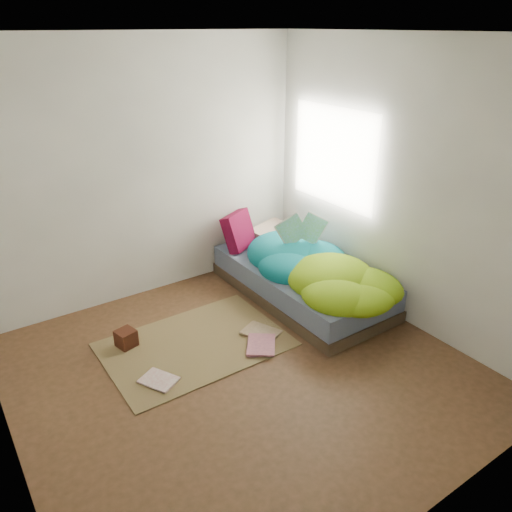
# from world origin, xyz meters

# --- Properties ---
(ground) EXTENTS (3.50, 3.50, 0.00)m
(ground) POSITION_xyz_m (0.00, 0.00, 0.00)
(ground) COLOR #47311B
(ground) RESTS_ON ground
(room_walls) EXTENTS (3.54, 3.54, 2.62)m
(room_walls) POSITION_xyz_m (0.01, 0.01, 1.63)
(room_walls) COLOR beige
(room_walls) RESTS_ON ground
(bed) EXTENTS (1.00, 2.00, 0.34)m
(bed) POSITION_xyz_m (1.22, 0.72, 0.17)
(bed) COLOR #3E2C21
(bed) RESTS_ON ground
(duvet) EXTENTS (0.96, 1.84, 0.34)m
(duvet) POSITION_xyz_m (1.22, 0.50, 0.51)
(duvet) COLOR #07656E
(duvet) RESTS_ON bed
(rug) EXTENTS (1.60, 1.10, 0.01)m
(rug) POSITION_xyz_m (-0.15, 0.55, 0.01)
(rug) COLOR brown
(rug) RESTS_ON ground
(pillow_floral) EXTENTS (0.62, 0.49, 0.12)m
(pillow_floral) POSITION_xyz_m (1.43, 1.53, 0.40)
(pillow_floral) COLOR silver
(pillow_floral) RESTS_ON bed
(pillow_magenta) EXTENTS (0.42, 0.30, 0.41)m
(pillow_magenta) POSITION_xyz_m (0.95, 1.51, 0.55)
(pillow_magenta) COLOR #4E0519
(pillow_magenta) RESTS_ON bed
(open_book) EXTENTS (0.46, 0.25, 0.28)m
(open_book) POSITION_xyz_m (1.27, 0.81, 0.82)
(open_book) COLOR green
(open_book) RESTS_ON duvet
(wooden_box) EXTENTS (0.19, 0.19, 0.16)m
(wooden_box) POSITION_xyz_m (-0.67, 0.88, 0.09)
(wooden_box) COLOR #38180C
(wooden_box) RESTS_ON rug
(floor_book_a) EXTENTS (0.32, 0.35, 0.02)m
(floor_book_a) POSITION_xyz_m (-0.74, 0.21, 0.02)
(floor_book_a) COLOR white
(floor_book_a) RESTS_ON rug
(floor_book_b) EXTENTS (0.40, 0.42, 0.03)m
(floor_book_b) POSITION_xyz_m (0.22, 0.25, 0.03)
(floor_book_b) COLOR #D07884
(floor_book_b) RESTS_ON rug
(floor_book_c) EXTENTS (0.35, 0.40, 0.03)m
(floor_book_c) POSITION_xyz_m (0.32, 0.30, 0.02)
(floor_book_c) COLOR tan
(floor_book_c) RESTS_ON rug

